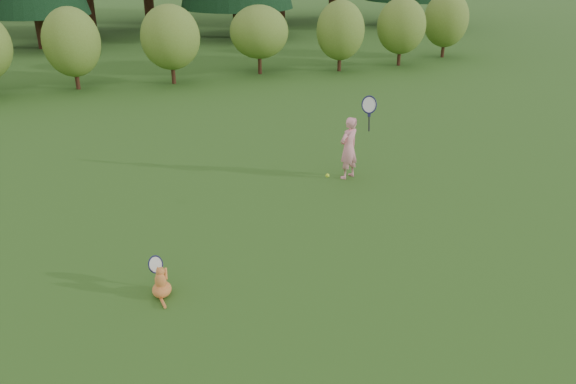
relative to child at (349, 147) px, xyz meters
name	(u,v)px	position (x,y,z in m)	size (l,w,h in m)	color
ground	(293,254)	(-2.15, -2.60, -0.68)	(100.00, 100.00, 0.00)	#2C4F16
shrub_row	(167,41)	(-2.15, 10.40, 0.72)	(28.00, 3.00, 2.80)	#5B7022
child	(349,147)	(0.00, 0.00, 0.00)	(0.79, 0.56, 1.94)	pink
cat	(161,280)	(-4.25, -3.07, -0.45)	(0.42, 0.67, 0.60)	#D85229
tennis_ball	(327,175)	(-1.08, -1.42, 0.05)	(0.07, 0.07, 0.07)	#ADE61B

